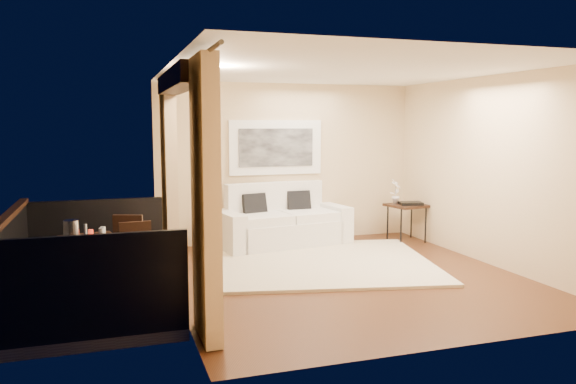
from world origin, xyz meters
TOP-DOWN VIEW (x-y plane):
  - floor at (0.00, 0.00)m, footprint 5.00×5.00m
  - room_shell at (-2.13, 0.00)m, footprint 5.00×6.40m
  - balcony at (-3.31, 0.00)m, footprint 1.81×2.60m
  - curtains at (-2.11, 0.00)m, footprint 0.16×4.80m
  - artwork at (-0.22, 2.46)m, footprint 1.62×0.07m
  - rug at (-0.08, 0.75)m, footprint 3.68×3.36m
  - sofa at (-0.23, 2.10)m, footprint 2.27×1.25m
  - side_table at (1.93, 1.78)m, footprint 0.70×0.70m
  - tray at (1.96, 1.71)m, footprint 0.44×0.37m
  - orchid at (1.78, 1.92)m, footprint 0.27×0.26m
  - bistro_table at (-3.20, 0.13)m, footprint 0.71×0.71m
  - balcony_chair_far at (-2.71, 0.68)m, footprint 0.48×0.49m
  - balcony_chair_near at (-2.67, 0.05)m, footprint 0.39×0.40m
  - ice_bucket at (-3.39, 0.20)m, footprint 0.18×0.18m
  - candle at (-3.18, 0.24)m, footprint 0.06×0.06m
  - vase at (-3.23, -0.00)m, footprint 0.04×0.04m
  - glass_a at (-3.06, 0.02)m, footprint 0.06×0.06m
  - glass_b at (-3.04, 0.11)m, footprint 0.06×0.06m

SIDE VIEW (x-z plane):
  - floor at x=0.00m, z-range 0.00..0.00m
  - rug at x=-0.08m, z-range 0.00..0.04m
  - balcony at x=-3.31m, z-range -0.41..0.76m
  - sofa at x=-0.23m, z-range -0.15..0.88m
  - balcony_chair_near at x=-2.67m, z-range 0.06..0.93m
  - balcony_chair_far at x=-2.71m, z-range 0.06..0.94m
  - side_table at x=1.93m, z-range 0.26..0.91m
  - bistro_table at x=-3.20m, z-range 0.27..0.98m
  - tray at x=1.96m, z-range 0.64..0.69m
  - candle at x=-3.18m, z-range 0.71..0.78m
  - glass_a at x=-3.06m, z-range 0.71..0.83m
  - glass_b at x=-3.04m, z-range 0.71..0.83m
  - vase at x=-3.23m, z-range 0.71..0.89m
  - ice_bucket at x=-3.39m, z-range 0.71..0.91m
  - orchid at x=1.78m, z-range 0.64..1.07m
  - curtains at x=-2.11m, z-range 0.02..2.66m
  - artwork at x=-0.22m, z-range 1.16..2.08m
  - room_shell at x=-2.13m, z-range 0.02..5.02m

